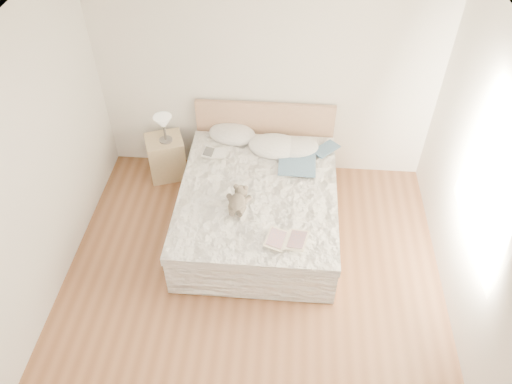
# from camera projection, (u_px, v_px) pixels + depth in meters

# --- Properties ---
(floor) EXTENTS (4.00, 4.50, 0.00)m
(floor) POSITION_uv_depth(u_px,v_px,m) (249.00, 307.00, 5.06)
(floor) COLOR brown
(floor) RESTS_ON ground
(ceiling) EXTENTS (4.00, 4.50, 0.00)m
(ceiling) POSITION_uv_depth(u_px,v_px,m) (246.00, 70.00, 3.19)
(ceiling) COLOR white
(ceiling) RESTS_ON ground
(wall_back) EXTENTS (4.00, 0.02, 2.70)m
(wall_back) POSITION_uv_depth(u_px,v_px,m) (266.00, 75.00, 5.75)
(wall_back) COLOR silver
(wall_back) RESTS_ON ground
(wall_left) EXTENTS (0.02, 4.50, 2.70)m
(wall_left) POSITION_uv_depth(u_px,v_px,m) (14.00, 202.00, 4.24)
(wall_left) COLOR silver
(wall_left) RESTS_ON ground
(wall_right) EXTENTS (0.02, 4.50, 2.70)m
(wall_right) POSITION_uv_depth(u_px,v_px,m) (495.00, 230.00, 4.01)
(wall_right) COLOR silver
(wall_right) RESTS_ON ground
(window) EXTENTS (0.02, 1.30, 1.10)m
(window) POSITION_uv_depth(u_px,v_px,m) (488.00, 195.00, 4.16)
(window) COLOR white
(window) RESTS_ON wall_right
(bed) EXTENTS (1.72, 2.14, 1.00)m
(bed) POSITION_uv_depth(u_px,v_px,m) (259.00, 203.00, 5.71)
(bed) COLOR tan
(bed) RESTS_ON floor
(nightstand) EXTENTS (0.56, 0.53, 0.56)m
(nightstand) POSITION_uv_depth(u_px,v_px,m) (166.00, 157.00, 6.35)
(nightstand) COLOR tan
(nightstand) RESTS_ON floor
(table_lamp) EXTENTS (0.26, 0.26, 0.35)m
(table_lamp) POSITION_uv_depth(u_px,v_px,m) (163.00, 124.00, 5.97)
(table_lamp) COLOR #534D48
(table_lamp) RESTS_ON nightstand
(pillow_left) EXTENTS (0.67, 0.53, 0.18)m
(pillow_left) POSITION_uv_depth(u_px,v_px,m) (232.00, 134.00, 6.11)
(pillow_left) COLOR white
(pillow_left) RESTS_ON bed
(pillow_middle) EXTENTS (0.67, 0.49, 0.19)m
(pillow_middle) POSITION_uv_depth(u_px,v_px,m) (275.00, 146.00, 5.93)
(pillow_middle) COLOR white
(pillow_middle) RESTS_ON bed
(pillow_right) EXTENTS (0.61, 0.49, 0.16)m
(pillow_right) POSITION_uv_depth(u_px,v_px,m) (296.00, 147.00, 5.92)
(pillow_right) COLOR silver
(pillow_right) RESTS_ON bed
(blouse) EXTENTS (0.67, 0.72, 0.03)m
(blouse) POSITION_uv_depth(u_px,v_px,m) (297.00, 158.00, 5.78)
(blouse) COLOR #375571
(blouse) RESTS_ON bed
(photo_book) EXTENTS (0.30, 0.22, 0.02)m
(photo_book) POSITION_uv_depth(u_px,v_px,m) (215.00, 153.00, 5.85)
(photo_book) COLOR white
(photo_book) RESTS_ON bed
(childrens_book) EXTENTS (0.46, 0.36, 0.03)m
(childrens_book) POSITION_uv_depth(u_px,v_px,m) (287.00, 240.00, 4.88)
(childrens_book) COLOR #F5E8C5
(childrens_book) RESTS_ON bed
(teddy_bear) EXTENTS (0.24, 0.33, 0.17)m
(teddy_bear) POSITION_uv_depth(u_px,v_px,m) (237.00, 207.00, 5.18)
(teddy_bear) COLOR brown
(teddy_bear) RESTS_ON bed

